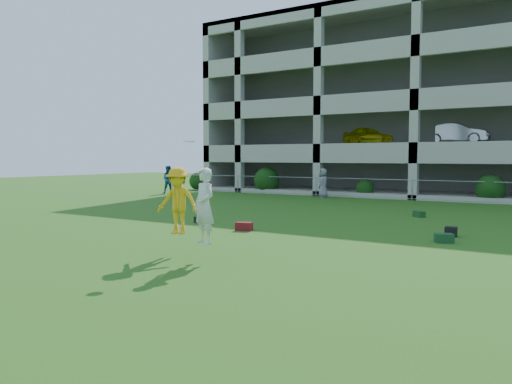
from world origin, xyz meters
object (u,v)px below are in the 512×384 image
Objects in this scene: bystander_a at (169,180)px; bystander_b at (176,183)px; bystander_c at (323,183)px; parking_garage at (446,107)px; frisbee_contest at (185,202)px; crate_d at (451,232)px.

bystander_b is at bearing -81.39° from bystander_a.
bystander_c is 0.06× the size of parking_garage.
bystander_b is at bearing -130.98° from parking_garage.
bystander_a is 0.06× the size of parking_garage.
bystander_a is 1.06× the size of bystander_c.
bystander_c is at bearing -116.81° from parking_garage.
frisbee_contest is at bearing -32.14° from bystander_c.
crate_d is at bearing -6.44° from bystander_c.
bystander_b is 5.03× the size of crate_d.
bystander_b is at bearing 158.24° from crate_d.
crate_d is at bearing 53.64° from frisbee_contest.
parking_garage is at bearing 89.02° from frisbee_contest.
parking_garage reaches higher than bystander_b.
parking_garage is (4.99, 9.87, 5.13)m from bystander_c.
crate_d is (17.06, -6.81, -0.73)m from bystander_b.
bystander_a is 1.07× the size of bystander_b.
bystander_a is 10.45m from bystander_c.
bystander_c is (10.18, 2.36, -0.05)m from bystander_a.
bystander_b is 19.86m from parking_garage.
bystander_b is 0.72× the size of frisbee_contest.
parking_garage is at bearing -1.39° from bystander_a.
bystander_b is 0.99× the size of bystander_c.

